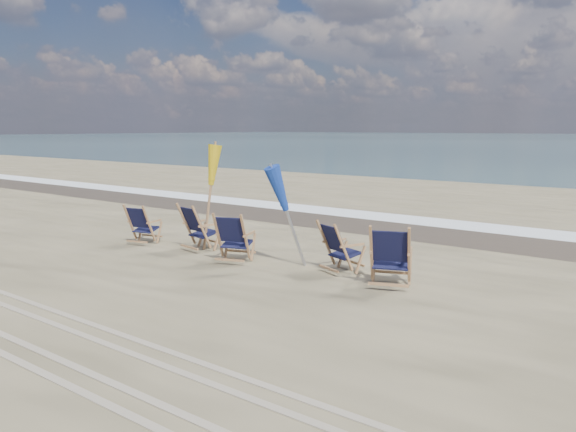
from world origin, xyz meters
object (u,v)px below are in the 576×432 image
Objects in this scene: beach_chair_2 at (245,239)px; umbrella_yellow at (208,170)px; beach_chair_3 at (343,250)px; beach_chair_1 at (202,229)px; umbrella_blue at (290,189)px; beach_chair_4 at (409,258)px; beach_chair_0 at (149,225)px.

umbrella_yellow is at bearing -40.33° from beach_chair_2.
umbrella_yellow reaches higher than beach_chair_3.
beach_chair_1 is 2.39m from umbrella_blue.
beach_chair_4 reaches higher than beach_chair_3.
beach_chair_3 is at bearing -3.21° from umbrella_yellow.
beach_chair_0 is at bearing 15.61° from beach_chair_1.
beach_chair_0 is 0.91× the size of beach_chair_2.
beach_chair_2 is at bearing -21.07° from umbrella_yellow.
umbrella_blue is at bearing 170.91° from beach_chair_0.
beach_chair_0 is 0.41× the size of umbrella_yellow.
umbrella_blue reaches higher than beach_chair_0.
beach_chair_3 is at bearing 170.46° from beach_chair_0.
beach_chair_0 is 1.48m from beach_chair_1.
beach_chair_4 is (6.06, 0.25, 0.08)m from beach_chair_0.
beach_chair_1 is 0.51× the size of umbrella_blue.
beach_chair_1 is at bearing -176.31° from umbrella_blue.
beach_chair_3 is at bearing -167.39° from beach_chair_1.
beach_chair_0 is at bearing -18.95° from beach_chair_4.
beach_chair_2 is (1.38, -0.20, -0.01)m from beach_chair_1.
beach_chair_0 is at bearing 26.05° from beach_chair_3.
umbrella_blue is (0.80, 0.34, 0.98)m from beach_chair_2.
beach_chair_4 is 0.54× the size of umbrella_blue.
beach_chair_3 is 1.50m from umbrella_blue.
beach_chair_2 is at bearing 165.41° from beach_chair_0.
umbrella_yellow reaches higher than beach_chair_4.
beach_chair_2 is 1.96m from beach_chair_3.
beach_chair_0 is 3.80m from umbrella_blue.
beach_chair_2 is 1.05× the size of beach_chair_3.
beach_chair_1 is at bearing -27.57° from beach_chair_2.
beach_chair_1 reaches higher than beach_chair_2.
beach_chair_4 is 0.48× the size of umbrella_yellow.
beach_chair_4 is 2.58m from umbrella_blue.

